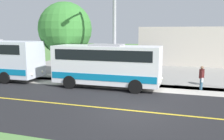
{
  "coord_description": "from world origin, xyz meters",
  "views": [
    {
      "loc": [
        11.22,
        2.3,
        3.91
      ],
      "look_at": [
        -3.5,
        -2.19,
        1.4
      ],
      "focal_mm": 38.61,
      "sensor_mm": 36.0,
      "label": 1
    }
  ],
  "objects_px": {
    "street_light_pole": "(114,21)",
    "tree_curbside": "(65,29)",
    "pedestrian_with_bags": "(202,77)",
    "parked_car_near": "(141,61)",
    "shuttle_bus_front": "(107,64)",
    "commercial_building": "(215,45)"
  },
  "relations": [
    {
      "from": "street_light_pole",
      "to": "tree_curbside",
      "type": "xyz_separation_m",
      "value": [
        -2.52,
        -5.05,
        -0.51
      ]
    },
    {
      "from": "street_light_pole",
      "to": "tree_curbside",
      "type": "height_order",
      "value": "street_light_pole"
    },
    {
      "from": "pedestrian_with_bags",
      "to": "tree_curbside",
      "type": "distance_m",
      "value": 11.55
    },
    {
      "from": "parked_car_near",
      "to": "shuttle_bus_front",
      "type": "bearing_deg",
      "value": -3.66
    },
    {
      "from": "pedestrian_with_bags",
      "to": "tree_curbside",
      "type": "xyz_separation_m",
      "value": [
        -1.75,
        -10.95,
        3.21
      ]
    },
    {
      "from": "pedestrian_with_bags",
      "to": "street_light_pole",
      "type": "height_order",
      "value": "street_light_pole"
    },
    {
      "from": "tree_curbside",
      "to": "commercial_building",
      "type": "relative_size",
      "value": 0.36
    },
    {
      "from": "shuttle_bus_front",
      "to": "parked_car_near",
      "type": "height_order",
      "value": "shuttle_bus_front"
    },
    {
      "from": "street_light_pole",
      "to": "pedestrian_with_bags",
      "type": "bearing_deg",
      "value": 97.46
    },
    {
      "from": "parked_car_near",
      "to": "commercial_building",
      "type": "xyz_separation_m",
      "value": [
        -7.13,
        8.08,
        1.49
      ]
    },
    {
      "from": "street_light_pole",
      "to": "shuttle_bus_front",
      "type": "bearing_deg",
      "value": -47.4
    },
    {
      "from": "tree_curbside",
      "to": "commercial_building",
      "type": "bearing_deg",
      "value": 136.35
    },
    {
      "from": "tree_curbside",
      "to": "commercial_building",
      "type": "distance_m",
      "value": 19.44
    },
    {
      "from": "commercial_building",
      "to": "street_light_pole",
      "type": "bearing_deg",
      "value": -26.7
    },
    {
      "from": "commercial_building",
      "to": "tree_curbside",
      "type": "bearing_deg",
      "value": -43.65
    },
    {
      "from": "street_light_pole",
      "to": "parked_car_near",
      "type": "bearing_deg",
      "value": 178.63
    },
    {
      "from": "street_light_pole",
      "to": "commercial_building",
      "type": "distance_m",
      "value": 18.64
    },
    {
      "from": "street_light_pole",
      "to": "commercial_building",
      "type": "height_order",
      "value": "street_light_pole"
    },
    {
      "from": "parked_car_near",
      "to": "commercial_building",
      "type": "height_order",
      "value": "commercial_building"
    },
    {
      "from": "shuttle_bus_front",
      "to": "pedestrian_with_bags",
      "type": "relative_size",
      "value": 4.7
    },
    {
      "from": "pedestrian_with_bags",
      "to": "shuttle_bus_front",
      "type": "bearing_deg",
      "value": -79.76
    },
    {
      "from": "shuttle_bus_front",
      "to": "parked_car_near",
      "type": "distance_m",
      "value": 9.83
    }
  ]
}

